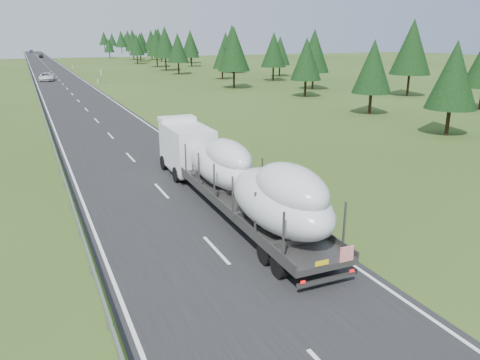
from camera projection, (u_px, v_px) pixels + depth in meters
name	position (u px, v px, depth m)	size (l,w,h in m)	color
ground	(216.00, 250.00, 20.55)	(400.00, 400.00, 0.00)	#304918
road_surface	(56.00, 77.00, 107.53)	(10.00, 400.00, 0.02)	black
guardrail	(31.00, 75.00, 105.21)	(0.10, 400.00, 0.76)	slate
marker_posts	(65.00, 62.00, 157.78)	(0.13, 350.08, 1.00)	silver
highway_sign	(101.00, 74.00, 92.45)	(0.08, 0.90, 2.60)	slate
tree_line_right	(193.00, 43.00, 138.21)	(27.65, 332.45, 12.33)	black
boat_truck	(234.00, 173.00, 24.32)	(3.23, 19.50, 4.08)	silver
distant_van	(47.00, 77.00, 97.08)	(2.76, 5.98, 1.66)	white
distant_car_dark	(41.00, 56.00, 198.99)	(1.80, 4.48, 1.53)	black
distant_car_blue	(31.00, 51.00, 262.88)	(1.64, 4.71, 1.55)	#192548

